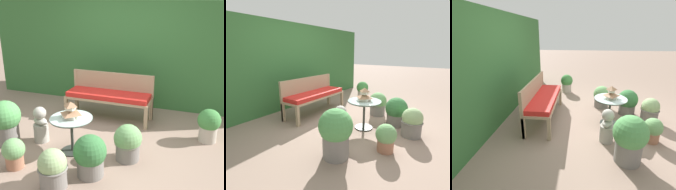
% 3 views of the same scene
% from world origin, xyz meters
% --- Properties ---
extents(ground, '(30.00, 30.00, 0.00)m').
position_xyz_m(ground, '(0.00, 0.00, 0.00)').
color(ground, gray).
extents(foliage_hedge_back, '(6.40, 0.90, 2.19)m').
position_xyz_m(foliage_hedge_back, '(0.00, 2.38, 1.10)').
color(foliage_hedge_back, '#336633').
rests_on(foliage_hedge_back, ground).
extents(garden_bench, '(1.64, 0.51, 0.53)m').
position_xyz_m(garden_bench, '(-0.09, 1.07, 0.45)').
color(garden_bench, tan).
rests_on(garden_bench, ground).
extents(bench_backrest, '(1.64, 0.06, 0.87)m').
position_xyz_m(bench_backrest, '(-0.09, 1.31, 0.64)').
color(bench_backrest, tan).
rests_on(bench_backrest, ground).
extents(patio_table, '(0.64, 0.64, 0.56)m').
position_xyz_m(patio_table, '(-0.18, -0.27, 0.44)').
color(patio_table, '#2D332D').
rests_on(patio_table, ground).
extents(pagoda_birdhouse, '(0.26, 0.26, 0.25)m').
position_xyz_m(pagoda_birdhouse, '(-0.18, -0.27, 0.67)').
color(pagoda_birdhouse, silver).
rests_on(pagoda_birdhouse, patio_table).
extents(garden_bust, '(0.33, 0.26, 0.60)m').
position_xyz_m(garden_bust, '(-0.81, -0.14, 0.28)').
color(garden_bust, '#A39E93').
rests_on(garden_bust, ground).
extents(potted_plant_hedge_corner, '(0.44, 0.44, 0.58)m').
position_xyz_m(potted_plant_hedge_corner, '(0.33, -0.74, 0.29)').
color(potted_plant_hedge_corner, slate).
rests_on(potted_plant_hedge_corner, ground).
extents(potted_plant_bench_right, '(0.37, 0.37, 0.52)m').
position_xyz_m(potted_plant_bench_right, '(-0.00, -1.12, 0.26)').
color(potted_plant_bench_right, slate).
rests_on(potted_plant_bench_right, ground).
extents(potted_plant_path_edge, '(0.37, 0.37, 0.55)m').
position_xyz_m(potted_plant_path_edge, '(1.76, 0.77, 0.30)').
color(potted_plant_path_edge, '#ADA393').
rests_on(potted_plant_path_edge, ground).
extents(potted_plant_table_far, '(0.41, 0.41, 0.54)m').
position_xyz_m(potted_plant_table_far, '(0.68, -0.19, 0.27)').
color(potted_plant_table_far, slate).
rests_on(potted_plant_table_far, ground).
extents(potted_plant_bench_left, '(0.31, 0.31, 0.43)m').
position_xyz_m(potted_plant_bench_left, '(-0.73, -0.91, 0.23)').
color(potted_plant_bench_left, '#9E664C').
rests_on(potted_plant_bench_left, ground).
extents(potted_plant_patio_mid, '(0.49, 0.49, 0.72)m').
position_xyz_m(potted_plant_patio_mid, '(-1.28, -0.38, 0.39)').
color(potted_plant_patio_mid, slate).
rests_on(potted_plant_patio_mid, ground).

